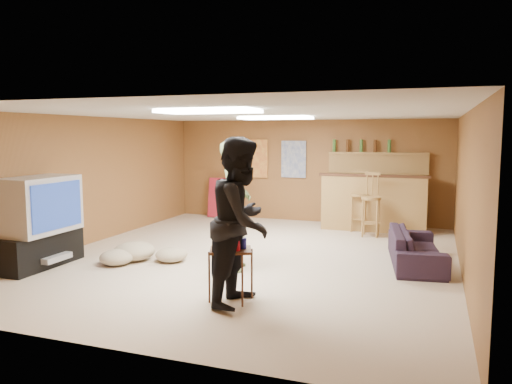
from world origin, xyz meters
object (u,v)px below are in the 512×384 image
(tv_body, at_px, (40,205))
(sofa, at_px, (416,248))
(person_olive, at_px, (235,205))
(tray_table, at_px, (231,275))
(bar_counter, at_px, (374,202))
(person_black, at_px, (242,221))

(tv_body, height_order, sofa, tv_body)
(person_olive, bearing_deg, tray_table, -177.42)
(tv_body, distance_m, bar_counter, 6.09)
(person_black, bearing_deg, sofa, -35.08)
(tray_table, bearing_deg, tv_body, 172.04)
(tv_body, bearing_deg, sofa, 20.87)
(person_black, distance_m, sofa, 3.05)
(tv_body, xyz_separation_m, person_black, (3.26, -0.46, 0.03))
(person_olive, relative_size, tray_table, 3.01)
(person_olive, xyz_separation_m, person_black, (0.60, -1.29, 0.03))
(bar_counter, distance_m, person_olive, 3.93)
(person_olive, relative_size, sofa, 1.04)
(person_black, height_order, tray_table, person_black)
(sofa, relative_size, tray_table, 2.89)
(sofa, distance_m, tray_table, 3.05)
(person_olive, height_order, sofa, person_olive)
(sofa, bearing_deg, person_black, 134.83)
(person_olive, xyz_separation_m, tray_table, (0.46, -1.27, -0.61))
(tv_body, bearing_deg, person_black, -8.01)
(person_olive, distance_m, person_black, 1.42)
(tv_body, distance_m, person_black, 3.29)
(sofa, xyz_separation_m, tray_table, (-1.93, -2.36, 0.05))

